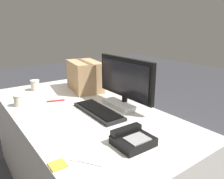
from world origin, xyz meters
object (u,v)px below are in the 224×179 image
Objects in this scene: monitor at (125,85)px; paper_cup_right at (19,100)px; desk_phone at (132,139)px; paper_cup_left at (35,85)px; keyboard at (98,111)px; spoon at (81,161)px; cardboard_box at (85,76)px; pen_marker at (56,101)px; sticky_note_pad at (58,165)px.

paper_cup_right is at bearing -125.74° from monitor.
monitor is 2.97× the size of desk_phone.
paper_cup_left is 0.42m from paper_cup_right.
paper_cup_right is (-0.47, -0.42, 0.03)m from keyboard.
cardboard_box is at bearing -63.48° from spoon.
pen_marker is (-0.40, -0.39, -0.16)m from monitor.
sticky_note_pad is (1.22, -0.29, -0.05)m from paper_cup_left.
desk_phone is 0.46× the size of cardboard_box.
paper_cup_left is 0.48m from cardboard_box.
spoon is 1.06× the size of pen_marker.
monitor is 1.26× the size of keyboard.
cardboard_box is at bearing 96.60° from paper_cup_right.
pen_marker is (-0.86, -0.06, -0.02)m from desk_phone.
paper_cup_left is at bearing 166.51° from sticky_note_pad.
paper_cup_left reaches higher than pen_marker.
sticky_note_pad reaches higher than spoon.
paper_cup_left is at bearing 145.74° from paper_cup_right.
paper_cup_left is (-0.82, -0.42, -0.11)m from monitor.
paper_cup_right is at bearing -30.43° from spoon.
desk_phone reaches higher than spoon.
keyboard is at bearing -89.84° from monitor.
spoon is at bearing -30.69° from cardboard_box.
paper_cup_left is at bearing -125.14° from cardboard_box.
monitor is 0.28m from keyboard.
paper_cup_left is 0.67× the size of spoon.
pen_marker is at bearing 158.15° from sticky_note_pad.
sticky_note_pad is (-0.04, -0.10, 0.00)m from spoon.
desk_phone is 0.87m from pen_marker.
desk_phone is 1.32× the size of spoon.
pen_marker is (0.41, 0.03, -0.04)m from paper_cup_left.
paper_cup_left is at bearing 112.87° from pen_marker.
spoon is (0.44, -0.62, -0.16)m from monitor.
cardboard_box is at bearing 54.86° from paper_cup_left.
paper_cup_right is 0.91m from spoon.
desk_phone is 0.39m from sticky_note_pad.
desk_phone reaches higher than pen_marker.
monitor is 0.82m from paper_cup_right.
keyboard is 0.58m from spoon.
pen_marker is (0.07, 0.26, -0.04)m from paper_cup_right.
keyboard reaches higher than spoon.
paper_cup_right is 0.59× the size of spoon.
keyboard is 0.59m from cardboard_box.
paper_cup_left is 0.71× the size of pen_marker.
sticky_note_pad is at bearing -35.63° from cardboard_box.
paper_cup_right is 0.21× the size of cardboard_box.
paper_cup_left is (-0.82, -0.18, 0.04)m from keyboard.
paper_cup_left reaches higher than desk_phone.
monitor reaches higher than cardboard_box.
pen_marker is at bearing -158.08° from keyboard.
desk_phone reaches higher than sticky_note_pad.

